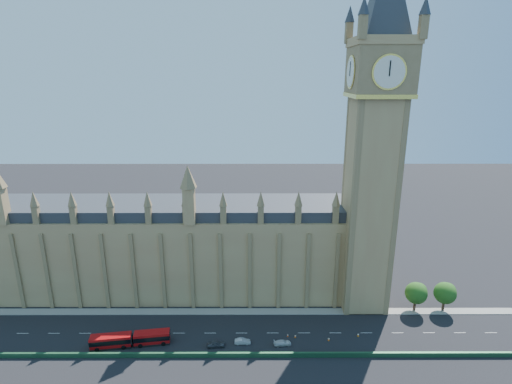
{
  "coord_description": "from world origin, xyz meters",
  "views": [
    {
      "loc": [
        7.48,
        -87.48,
        63.63
      ],
      "look_at": [
        7.72,
        10.0,
        34.69
      ],
      "focal_mm": 28.0,
      "sensor_mm": 36.0,
      "label": 1
    }
  ],
  "objects_px": {
    "car_white": "(282,343)",
    "car_silver": "(243,341)",
    "red_bus": "(131,339)",
    "car_grey": "(216,344)"
  },
  "relations": [
    {
      "from": "car_white",
      "to": "car_silver",
      "type": "bearing_deg",
      "value": 78.81
    },
    {
      "from": "red_bus",
      "to": "car_grey",
      "type": "xyz_separation_m",
      "value": [
        20.85,
        -0.53,
        -0.94
      ]
    },
    {
      "from": "red_bus",
      "to": "car_silver",
      "type": "relative_size",
      "value": 4.86
    },
    {
      "from": "red_bus",
      "to": "car_white",
      "type": "distance_m",
      "value": 37.03
    },
    {
      "from": "red_bus",
      "to": "car_grey",
      "type": "bearing_deg",
      "value": -9.4
    },
    {
      "from": "car_silver",
      "to": "car_white",
      "type": "distance_m",
      "value": 9.78
    },
    {
      "from": "red_bus",
      "to": "car_white",
      "type": "xyz_separation_m",
      "value": [
        37.02,
        0.0,
        -1.07
      ]
    },
    {
      "from": "car_silver",
      "to": "red_bus",
      "type": "bearing_deg",
      "value": 90.39
    },
    {
      "from": "car_silver",
      "to": "car_white",
      "type": "relative_size",
      "value": 0.92
    },
    {
      "from": "car_silver",
      "to": "car_white",
      "type": "height_order",
      "value": "car_silver"
    }
  ]
}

